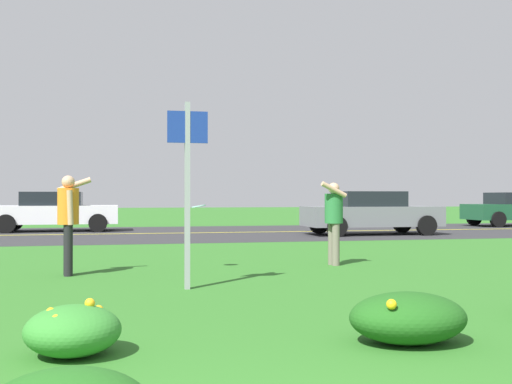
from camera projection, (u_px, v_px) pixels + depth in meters
name	position (u px, v px, depth m)	size (l,w,h in m)	color
ground_plane	(139.00, 265.00, 11.84)	(120.00, 120.00, 0.00)	#2D6B23
highway_strip	(128.00, 234.00, 21.51)	(120.00, 9.68, 0.01)	#2D2D30
highway_center_stripe	(128.00, 234.00, 21.51)	(120.00, 0.16, 0.00)	yellow
daylily_clump_front_right	(73.00, 330.00, 5.07)	(0.77, 0.79, 0.45)	#337F2D
daylily_clump_front_center	(408.00, 318.00, 5.51)	(1.05, 0.84, 0.45)	#1E5619
sign_post_near_path	(187.00, 176.00, 8.73)	(0.56, 0.10, 2.60)	#93969B
person_thrower_orange_shirt	(68.00, 216.00, 10.21)	(0.56, 0.53, 1.62)	orange
person_catcher_green_shirt	(334.00, 216.00, 11.77)	(0.52, 0.52, 1.56)	#287038
frisbee_pale_blue	(199.00, 206.00, 11.03)	(0.25, 0.25, 0.07)	#ADD6E5
car_white_center_left	(54.00, 211.00, 23.06)	(4.50, 2.00, 1.45)	silver
car_gray_center_right	(371.00, 213.00, 21.14)	(4.50, 2.00, 1.45)	slate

